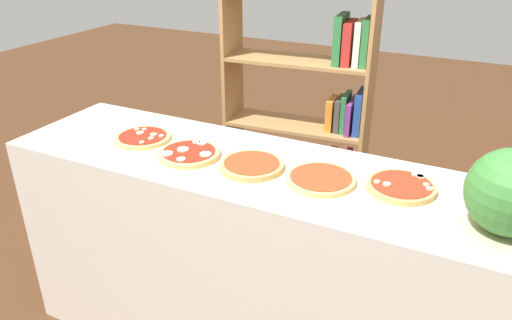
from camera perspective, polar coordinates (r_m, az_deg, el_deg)
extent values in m
cube|color=beige|center=(2.16, 0.00, -11.82)|extent=(2.08, 0.58, 0.94)
cube|color=beige|center=(1.91, 0.00, -0.51)|extent=(1.84, 0.40, 0.00)
cylinder|color=#DBB26B|center=(2.18, -12.95, 2.49)|extent=(0.24, 0.24, 0.02)
cylinder|color=#AD2314|center=(2.17, -12.97, 2.72)|extent=(0.20, 0.20, 0.00)
cylinder|color=#C6B28E|center=(2.20, -13.19, 3.06)|extent=(0.03, 0.03, 0.01)
cylinder|color=#C6B28E|center=(2.13, -11.98, 2.45)|extent=(0.02, 0.02, 0.01)
cylinder|color=#C6B28E|center=(2.24, -13.55, 3.46)|extent=(0.02, 0.02, 0.01)
cylinder|color=#C6B28E|center=(2.16, -11.70, 2.88)|extent=(0.03, 0.03, 0.01)
cylinder|color=#C6B28E|center=(2.23, -12.73, 3.46)|extent=(0.02, 0.02, 0.01)
cylinder|color=#C6B28E|center=(2.10, -13.01, 2.00)|extent=(0.02, 0.02, 0.01)
cylinder|color=#C6B28E|center=(2.14, -10.85, 2.74)|extent=(0.02, 0.02, 0.01)
cylinder|color=#DBB26B|center=(1.99, -7.71, 0.70)|extent=(0.25, 0.25, 0.02)
cylinder|color=#AD2314|center=(1.98, -7.73, 1.00)|extent=(0.21, 0.21, 0.00)
cylinder|color=#EFE5CC|center=(2.06, -6.85, 2.10)|extent=(0.03, 0.03, 0.00)
cylinder|color=#EFE5CC|center=(1.91, -8.62, 0.10)|extent=(0.03, 0.03, 0.00)
cylinder|color=#EFE5CC|center=(2.04, -6.20, 1.96)|extent=(0.04, 0.04, 0.00)
cylinder|color=#EFE5CC|center=(1.94, -5.83, 0.68)|extent=(0.05, 0.05, 0.00)
cylinder|color=#EFE5CC|center=(1.99, -8.41, 1.22)|extent=(0.05, 0.05, 0.00)
cylinder|color=#EFE5CC|center=(1.97, -10.19, 0.74)|extent=(0.05, 0.05, 0.00)
cylinder|color=tan|center=(1.87, -0.50, -0.64)|extent=(0.24, 0.24, 0.02)
cylinder|color=red|center=(1.87, -0.50, -0.31)|extent=(0.21, 0.21, 0.00)
cylinder|color=#DBB26B|center=(1.80, 7.46, -2.21)|extent=(0.25, 0.25, 0.02)
cylinder|color=red|center=(1.79, 7.48, -1.92)|extent=(0.22, 0.22, 0.00)
cylinder|color=tan|center=(1.80, 16.36, -2.99)|extent=(0.24, 0.24, 0.02)
cylinder|color=red|center=(1.80, 16.40, -2.67)|extent=(0.21, 0.21, 0.00)
cylinder|color=#C6B28E|center=(1.79, 19.36, -3.12)|extent=(0.02, 0.02, 0.01)
cylinder|color=#C6B28E|center=(1.78, 13.73, -2.45)|extent=(0.02, 0.02, 0.01)
cylinder|color=#C6B28E|center=(1.81, 18.98, -2.70)|extent=(0.02, 0.02, 0.01)
cylinder|color=#C6B28E|center=(1.87, 17.87, -1.58)|extent=(0.03, 0.03, 0.01)
cylinder|color=#C6B28E|center=(1.77, 14.83, -2.71)|extent=(0.03, 0.03, 0.01)
cylinder|color=#C6B28E|center=(1.86, 18.36, -1.80)|extent=(0.02, 0.02, 0.01)
cylinder|color=#C6B28E|center=(1.86, 18.49, -1.84)|extent=(0.03, 0.03, 0.01)
sphere|color=#387A33|center=(1.63, 27.31, -3.33)|extent=(0.26, 0.26, 0.26)
cube|color=#A87A47|center=(2.75, 12.43, 2.91)|extent=(0.04, 0.27, 1.50)
cube|color=#A87A47|center=(2.95, -2.62, 5.10)|extent=(0.04, 0.27, 1.50)
cube|color=#A87A47|center=(3.18, 4.17, -8.38)|extent=(0.78, 0.33, 0.02)
cube|color=orange|center=(3.06, 10.62, -8.03)|extent=(0.05, 0.20, 0.19)
cube|color=orange|center=(3.06, 9.88, -7.68)|extent=(0.04, 0.16, 0.21)
cube|color=#2D753D|center=(3.06, 9.13, -7.47)|extent=(0.05, 0.22, 0.22)
cube|color=silver|center=(3.08, 8.22, -7.64)|extent=(0.06, 0.17, 0.18)
cube|color=gold|center=(3.09, 7.32, -7.58)|extent=(0.06, 0.20, 0.17)
cube|color=#753384|center=(3.09, 6.48, -7.02)|extent=(0.04, 0.20, 0.22)
cube|color=#A87A47|center=(2.99, 4.40, -2.51)|extent=(0.78, 0.33, 0.02)
cube|color=gold|center=(2.87, 11.13, -1.98)|extent=(0.05, 0.17, 0.18)
cube|color=#B22823|center=(2.87, 10.21, -1.40)|extent=(0.05, 0.23, 0.22)
cube|color=#753384|center=(2.88, 9.35, -1.36)|extent=(0.05, 0.18, 0.21)
cube|color=orange|center=(2.89, 8.44, -1.13)|extent=(0.06, 0.22, 0.22)
cube|color=silver|center=(2.90, 7.50, -1.08)|extent=(0.04, 0.16, 0.21)
cube|color=#B22823|center=(2.91, 6.70, -1.25)|extent=(0.06, 0.18, 0.17)
cube|color=#A87A47|center=(2.83, 4.65, 4.08)|extent=(0.78, 0.33, 0.02)
cube|color=#234799|center=(2.71, 11.87, 5.46)|extent=(0.05, 0.19, 0.23)
cube|color=#753384|center=(2.73, 10.90, 5.05)|extent=(0.05, 0.21, 0.18)
cube|color=#2D753D|center=(2.73, 10.26, 5.44)|extent=(0.04, 0.17, 0.21)
cube|color=#47423D|center=(2.74, 9.57, 5.29)|extent=(0.04, 0.16, 0.18)
cube|color=orange|center=(2.75, 8.66, 5.33)|extent=(0.05, 0.16, 0.17)
cube|color=#A87A47|center=(2.71, 4.93, 11.34)|extent=(0.78, 0.33, 0.02)
cube|color=#2D753D|center=(2.61, 12.65, 13.13)|extent=(0.05, 0.17, 0.24)
cube|color=silver|center=(2.62, 11.80, 13.08)|extent=(0.05, 0.17, 0.22)
cube|color=#B22823|center=(2.63, 10.70, 13.13)|extent=(0.06, 0.19, 0.22)
cube|color=#2D753D|center=(2.63, 9.71, 13.57)|extent=(0.06, 0.20, 0.25)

